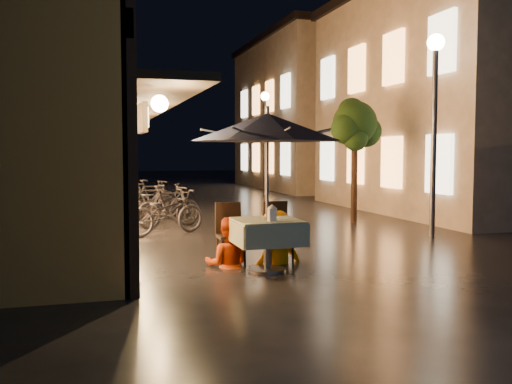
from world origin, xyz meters
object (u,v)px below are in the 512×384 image
object	(u,v)px
cafe_table	(267,232)
person_yellow	(277,212)
patio_umbrella	(267,127)
bicycle_0	(166,212)
streetlamp_near	(435,97)
person_orange	(228,218)
table_lantern	(272,212)

from	to	relation	value
cafe_table	person_yellow	xyz separation A→B (m)	(0.34, 0.59, 0.23)
patio_umbrella	bicycle_0	size ratio (longest dim) A/B	1.33
streetlamp_near	cafe_table	bearing A→B (deg)	-151.43
person_yellow	bicycle_0	world-z (taller)	person_yellow
person_orange	bicycle_0	world-z (taller)	person_orange
person_yellow	bicycle_0	distance (m)	3.83
cafe_table	patio_umbrella	size ratio (longest dim) A/B	0.40
cafe_table	person_orange	bearing A→B (deg)	132.00
cafe_table	table_lantern	xyz separation A→B (m)	(0.00, -0.23, 0.33)
table_lantern	bicycle_0	distance (m)	4.53
streetlamp_near	bicycle_0	xyz separation A→B (m)	(-5.39, 1.77, -2.43)
patio_umbrella	person_orange	world-z (taller)	patio_umbrella
streetlamp_near	cafe_table	size ratio (longest dim) A/B	4.27
streetlamp_near	patio_umbrella	xyz separation A→B (m)	(-4.41, -2.40, -0.77)
cafe_table	patio_umbrella	bearing A→B (deg)	-36.87
person_yellow	bicycle_0	bearing A→B (deg)	-82.01
person_yellow	streetlamp_near	bearing A→B (deg)	-168.17
streetlamp_near	table_lantern	size ratio (longest dim) A/B	16.92
table_lantern	patio_umbrella	bearing A→B (deg)	90.00
streetlamp_near	bicycle_0	distance (m)	6.17
person_yellow	table_lantern	bearing A→B (deg)	55.30
person_yellow	patio_umbrella	bearing A→B (deg)	47.72
patio_umbrella	table_lantern	world-z (taller)	patio_umbrella
patio_umbrella	bicycle_0	bearing A→B (deg)	103.16
cafe_table	table_lantern	bearing A→B (deg)	-90.00
person_orange	person_yellow	xyz separation A→B (m)	(0.82, 0.06, 0.07)
patio_umbrella	bicycle_0	xyz separation A→B (m)	(-0.97, 4.17, -1.66)
bicycle_0	person_yellow	bearing A→B (deg)	176.32
person_orange	bicycle_0	size ratio (longest dim) A/B	0.81
table_lantern	bicycle_0	size ratio (longest dim) A/B	0.14
cafe_table	bicycle_0	size ratio (longest dim) A/B	0.54
person_orange	person_yellow	distance (m)	0.82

